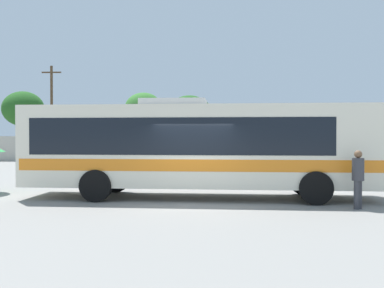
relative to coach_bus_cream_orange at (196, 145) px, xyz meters
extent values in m
plane|color=gray|center=(0.01, 8.54, -1.81)|extent=(300.00, 300.00, 0.00)
cube|color=#B2AD9E|center=(0.01, 20.66, -0.75)|extent=(80.00, 0.30, 2.10)
cube|color=silver|center=(0.13, 0.00, -0.02)|extent=(11.86, 2.66, 2.69)
cube|color=black|center=(-0.46, 0.00, 0.30)|extent=(9.73, 2.67, 1.18)
cube|color=orange|center=(0.13, 0.00, -0.61)|extent=(11.62, 2.68, 0.38)
cube|color=#19212D|center=(6.07, -0.06, 0.47)|extent=(0.06, 2.30, 1.40)
cube|color=orange|center=(6.07, -0.06, -1.04)|extent=(0.08, 2.50, 0.65)
cube|color=#B2B2B2|center=(-0.75, 0.01, 1.45)|extent=(2.21, 1.42, 0.24)
cylinder|color=black|center=(3.81, 1.19, -1.29)|extent=(1.04, 0.31, 1.04)
cylinder|color=black|center=(3.79, -1.26, -1.29)|extent=(1.04, 0.31, 1.04)
cylinder|color=black|center=(-3.11, 1.25, -1.29)|extent=(1.04, 0.31, 1.04)
cylinder|color=black|center=(-3.13, -1.19, -1.29)|extent=(1.04, 0.31, 1.04)
cylinder|color=#38383D|center=(4.91, -1.86, -1.39)|extent=(0.15, 0.15, 0.83)
cylinder|color=#38383D|center=(4.81, -1.98, -1.39)|extent=(0.15, 0.15, 0.83)
cylinder|color=#38383D|center=(4.86, -1.92, -0.65)|extent=(0.49, 0.49, 0.65)
sphere|color=brown|center=(4.86, -1.92, -0.21)|extent=(0.22, 0.22, 0.22)
cube|color=navy|center=(-10.00, 16.10, -1.17)|extent=(4.58, 1.89, 0.63)
cube|color=black|center=(-10.23, 16.09, -0.60)|extent=(2.53, 1.70, 0.52)
cylinder|color=black|center=(-8.61, 17.00, -1.49)|extent=(0.64, 0.23, 0.64)
cylinder|color=black|center=(-8.57, 15.24, -1.49)|extent=(0.64, 0.23, 0.64)
cylinder|color=black|center=(-11.43, 16.95, -1.49)|extent=(0.64, 0.23, 0.64)
cylinder|color=black|center=(-11.40, 15.19, -1.49)|extent=(0.64, 0.23, 0.64)
cube|color=maroon|center=(-4.31, 16.22, -1.16)|extent=(4.55, 2.00, 0.64)
cube|color=black|center=(-4.53, 16.23, -0.58)|extent=(2.53, 1.76, 0.53)
cylinder|color=black|center=(-2.88, 17.04, -1.49)|extent=(0.65, 0.25, 0.64)
cylinder|color=black|center=(-2.96, 15.27, -1.49)|extent=(0.65, 0.25, 0.64)
cylinder|color=black|center=(-5.65, 17.16, -1.49)|extent=(0.65, 0.25, 0.64)
cylinder|color=black|center=(-5.73, 15.40, -1.49)|extent=(0.65, 0.25, 0.64)
cube|color=slate|center=(2.68, 16.27, -1.18)|extent=(4.44, 2.05, 0.61)
cube|color=black|center=(2.90, 16.28, -0.62)|extent=(2.48, 1.79, 0.50)
cylinder|color=black|center=(1.39, 15.31, -1.49)|extent=(0.65, 0.26, 0.64)
cylinder|color=black|center=(1.29, 17.07, -1.49)|extent=(0.65, 0.26, 0.64)
cylinder|color=black|center=(4.08, 15.47, -1.49)|extent=(0.65, 0.26, 0.64)
cylinder|color=black|center=(3.98, 17.23, -1.49)|extent=(0.65, 0.26, 0.64)
cylinder|color=#4C3823|center=(-15.17, 24.38, 2.49)|extent=(0.24, 0.24, 8.59)
cube|color=#473321|center=(-15.17, 24.38, 6.18)|extent=(1.80, 0.20, 0.12)
cylinder|color=brown|center=(-18.94, 26.55, -0.12)|extent=(0.32, 0.32, 3.38)
ellipsoid|color=#23561E|center=(-18.94, 26.55, 2.98)|extent=(4.02, 4.02, 3.42)
cylinder|color=brown|center=(-6.24, 22.69, -0.13)|extent=(0.32, 0.32, 3.35)
ellipsoid|color=#38752D|center=(-6.24, 22.69, 2.68)|extent=(3.27, 3.27, 2.78)
cylinder|color=brown|center=(-2.27, 23.04, -0.59)|extent=(0.32, 0.32, 2.43)
ellipsoid|color=#23561E|center=(-2.27, 23.04, 2.07)|extent=(4.14, 4.14, 3.52)
camera|label=1|loc=(1.12, -14.98, 0.31)|focal=41.13mm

